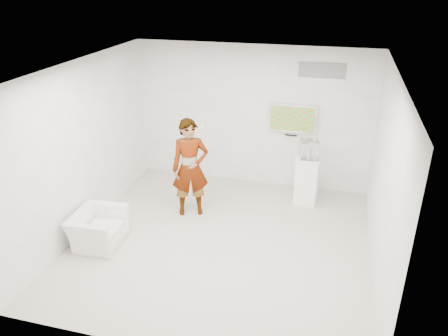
# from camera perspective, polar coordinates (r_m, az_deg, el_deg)

# --- Properties ---
(room) EXTENTS (5.01, 5.01, 3.00)m
(room) POSITION_cam_1_polar(r_m,az_deg,el_deg) (6.99, -0.39, 0.63)
(room) COLOR #BDB6AD
(room) RESTS_ON ground
(tv) EXTENTS (1.00, 0.08, 0.60)m
(tv) POSITION_cam_1_polar(r_m,az_deg,el_deg) (9.09, 8.93, 6.42)
(tv) COLOR silver
(tv) RESTS_ON room
(logo_decal) EXTENTS (0.90, 0.02, 0.30)m
(logo_decal) POSITION_cam_1_polar(r_m,az_deg,el_deg) (8.84, 12.68, 12.33)
(logo_decal) COLOR slate
(logo_decal) RESTS_ON room
(person) EXTENTS (0.81, 0.69, 1.90)m
(person) POSITION_cam_1_polar(r_m,az_deg,el_deg) (8.17, -4.43, 0.00)
(person) COLOR silver
(person) RESTS_ON room
(armchair) EXTENTS (0.83, 0.94, 0.59)m
(armchair) POSITION_cam_1_polar(r_m,az_deg,el_deg) (7.84, -16.14, -7.56)
(armchair) COLOR silver
(armchair) RESTS_ON room
(pedestal) EXTENTS (0.51, 0.51, 0.97)m
(pedestal) POSITION_cam_1_polar(r_m,az_deg,el_deg) (8.88, 10.76, -1.58)
(pedestal) COLOR white
(pedestal) RESTS_ON room
(floor_uplight) EXTENTS (0.21, 0.21, 0.27)m
(floor_uplight) POSITION_cam_1_polar(r_m,az_deg,el_deg) (9.50, 11.22, -2.20)
(floor_uplight) COLOR white
(floor_uplight) RESTS_ON room
(vitrine) EXTENTS (0.42, 0.42, 0.35)m
(vitrine) POSITION_cam_1_polar(r_m,az_deg,el_deg) (8.62, 11.10, 2.39)
(vitrine) COLOR white
(vitrine) RESTS_ON pedestal
(console) EXTENTS (0.06, 0.17, 0.23)m
(console) POSITION_cam_1_polar(r_m,az_deg,el_deg) (8.64, 11.07, 2.02)
(console) COLOR white
(console) RESTS_ON pedestal
(wii_remote) EXTENTS (0.06, 0.14, 0.04)m
(wii_remote) POSITION_cam_1_polar(r_m,az_deg,el_deg) (8.05, -2.89, 5.47)
(wii_remote) COLOR white
(wii_remote) RESTS_ON person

